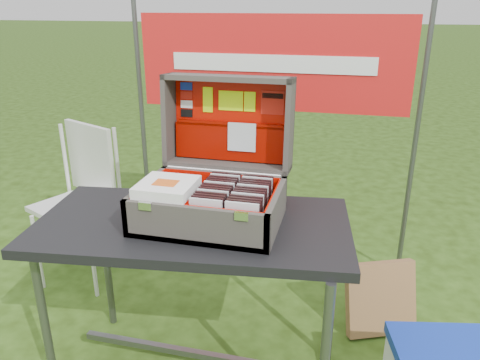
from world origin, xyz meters
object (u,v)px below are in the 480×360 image
(cardboard_box, at_px, (381,298))
(chair, at_px, (77,208))
(table, at_px, (196,303))
(suitcase, at_px, (213,154))

(cardboard_box, bearing_deg, chair, 154.06)
(table, distance_m, cardboard_box, 1.00)
(chair, height_order, cardboard_box, chair)
(suitcase, xyz_separation_m, chair, (-1.04, 0.57, -0.60))
(suitcase, bearing_deg, table, -137.06)
(suitcase, distance_m, cardboard_box, 1.25)
(suitcase, height_order, cardboard_box, suitcase)
(table, relative_size, suitcase, 2.26)
(table, bearing_deg, cardboard_box, 26.69)
(chair, bearing_deg, cardboard_box, 21.26)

